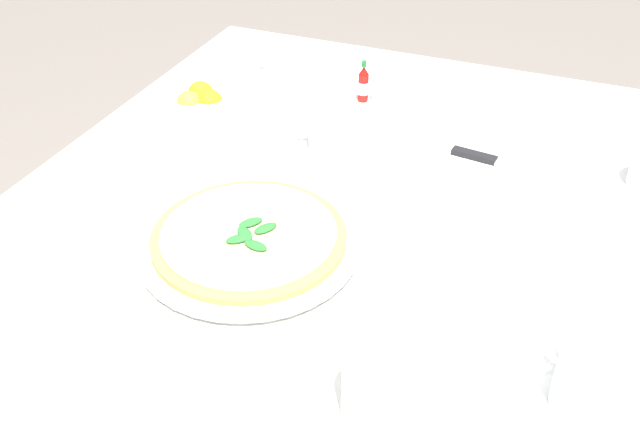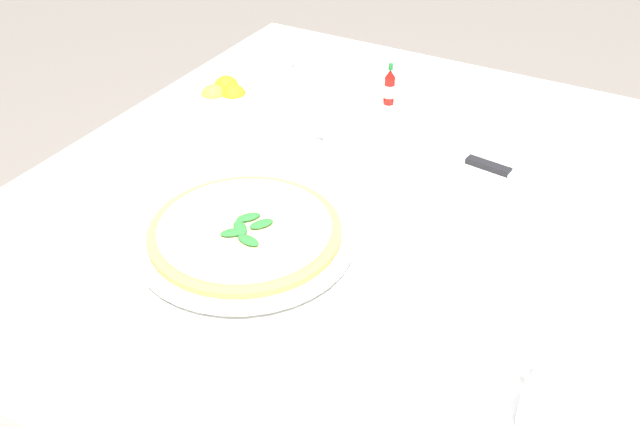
{
  "view_description": "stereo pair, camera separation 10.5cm",
  "coord_description": "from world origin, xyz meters",
  "px_view_note": "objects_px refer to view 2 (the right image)",
  "views": [
    {
      "loc": [
        0.25,
        -0.89,
        1.4
      ],
      "look_at": [
        -0.07,
        -0.09,
        0.78
      ],
      "focal_mm": 40.15,
      "sensor_mm": 36.0,
      "label": 1
    },
    {
      "loc": [
        0.34,
        -0.84,
        1.4
      ],
      "look_at": [
        -0.07,
        -0.09,
        0.78
      ],
      "focal_mm": 40.15,
      "sensor_mm": 36.0,
      "label": 2
    }
  ],
  "objects_px": {
    "pizza_plate": "(246,238)",
    "water_glass_far_left": "(332,389)",
    "pizza": "(245,230)",
    "coffee_cup_left_edge": "(345,139)",
    "salt_shaker": "(405,93)",
    "pepper_shaker": "(374,91)",
    "hot_sauce_bottle": "(389,88)",
    "napkin_folded": "(515,183)",
    "dinner_knife": "(518,176)",
    "citrus_bowl": "(224,100)",
    "coffee_cup_back_corner": "(554,417)",
    "coffee_cup_center_back": "(273,64)"
  },
  "relations": [
    {
      "from": "dinner_knife",
      "to": "pepper_shaker",
      "type": "bearing_deg",
      "value": 160.74
    },
    {
      "from": "pepper_shaker",
      "to": "napkin_folded",
      "type": "bearing_deg",
      "value": -26.54
    },
    {
      "from": "dinner_knife",
      "to": "pepper_shaker",
      "type": "distance_m",
      "value": 0.37
    },
    {
      "from": "coffee_cup_center_back",
      "to": "salt_shaker",
      "type": "xyz_separation_m",
      "value": [
        0.29,
        0.01,
        -0.0
      ]
    },
    {
      "from": "dinner_knife",
      "to": "coffee_cup_center_back",
      "type": "bearing_deg",
      "value": 170.08
    },
    {
      "from": "coffee_cup_back_corner",
      "to": "napkin_folded",
      "type": "height_order",
      "value": "coffee_cup_back_corner"
    },
    {
      "from": "napkin_folded",
      "to": "pepper_shaker",
      "type": "height_order",
      "value": "pepper_shaker"
    },
    {
      "from": "napkin_folded",
      "to": "dinner_knife",
      "type": "relative_size",
      "value": 1.23
    },
    {
      "from": "pizza_plate",
      "to": "salt_shaker",
      "type": "bearing_deg",
      "value": 87.16
    },
    {
      "from": "coffee_cup_left_edge",
      "to": "pizza_plate",
      "type": "bearing_deg",
      "value": -92.26
    },
    {
      "from": "napkin_folded",
      "to": "pepper_shaker",
      "type": "distance_m",
      "value": 0.37
    },
    {
      "from": "pizza_plate",
      "to": "salt_shaker",
      "type": "height_order",
      "value": "salt_shaker"
    },
    {
      "from": "coffee_cup_back_corner",
      "to": "coffee_cup_center_back",
      "type": "relative_size",
      "value": 1.0
    },
    {
      "from": "coffee_cup_center_back",
      "to": "citrus_bowl",
      "type": "bearing_deg",
      "value": -87.62
    },
    {
      "from": "coffee_cup_left_edge",
      "to": "salt_shaker",
      "type": "xyz_separation_m",
      "value": [
        0.01,
        0.22,
        -0.01
      ]
    },
    {
      "from": "citrus_bowl",
      "to": "coffee_cup_back_corner",
      "type": "bearing_deg",
      "value": -30.78
    },
    {
      "from": "coffee_cup_center_back",
      "to": "dinner_knife",
      "type": "xyz_separation_m",
      "value": [
        0.56,
        -0.17,
        -0.0
      ]
    },
    {
      "from": "pizza",
      "to": "pizza_plate",
      "type": "bearing_deg",
      "value": 139.16
    },
    {
      "from": "salt_shaker",
      "to": "pizza",
      "type": "bearing_deg",
      "value": -92.82
    },
    {
      "from": "pizza",
      "to": "coffee_cup_left_edge",
      "type": "xyz_separation_m",
      "value": [
        0.01,
        0.29,
        0.01
      ]
    },
    {
      "from": "pizza_plate",
      "to": "coffee_cup_left_edge",
      "type": "distance_m",
      "value": 0.29
    },
    {
      "from": "napkin_folded",
      "to": "dinner_knife",
      "type": "height_order",
      "value": "dinner_knife"
    },
    {
      "from": "pizza_plate",
      "to": "coffee_cup_back_corner",
      "type": "relative_size",
      "value": 2.43
    },
    {
      "from": "dinner_knife",
      "to": "salt_shaker",
      "type": "relative_size",
      "value": 3.48
    },
    {
      "from": "coffee_cup_back_corner",
      "to": "coffee_cup_center_back",
      "type": "height_order",
      "value": "same"
    },
    {
      "from": "coffee_cup_back_corner",
      "to": "pizza_plate",
      "type": "bearing_deg",
      "value": 166.07
    },
    {
      "from": "pizza",
      "to": "pepper_shaker",
      "type": "xyz_separation_m",
      "value": [
        -0.03,
        0.49,
        0.0
      ]
    },
    {
      "from": "hot_sauce_bottle",
      "to": "pepper_shaker",
      "type": "bearing_deg",
      "value": -160.35
    },
    {
      "from": "dinner_knife",
      "to": "citrus_bowl",
      "type": "relative_size",
      "value": 1.31
    },
    {
      "from": "coffee_cup_left_edge",
      "to": "napkin_folded",
      "type": "relative_size",
      "value": 0.55
    },
    {
      "from": "citrus_bowl",
      "to": "coffee_cup_center_back",
      "type": "bearing_deg",
      "value": 92.38
    },
    {
      "from": "pizza",
      "to": "water_glass_far_left",
      "type": "height_order",
      "value": "water_glass_far_left"
    },
    {
      "from": "coffee_cup_center_back",
      "to": "napkin_folded",
      "type": "height_order",
      "value": "coffee_cup_center_back"
    },
    {
      "from": "coffee_cup_back_corner",
      "to": "salt_shaker",
      "type": "bearing_deg",
      "value": 125.12
    },
    {
      "from": "water_glass_far_left",
      "to": "pepper_shaker",
      "type": "bearing_deg",
      "value": 112.0
    },
    {
      "from": "citrus_bowl",
      "to": "water_glass_far_left",
      "type": "bearing_deg",
      "value": -45.9
    },
    {
      "from": "hot_sauce_bottle",
      "to": "pepper_shaker",
      "type": "distance_m",
      "value": 0.03
    },
    {
      "from": "pepper_shaker",
      "to": "citrus_bowl",
      "type": "bearing_deg",
      "value": -142.4
    },
    {
      "from": "pizza_plate",
      "to": "hot_sauce_bottle",
      "type": "bearing_deg",
      "value": 90.3
    },
    {
      "from": "coffee_cup_back_corner",
      "to": "hot_sauce_bottle",
      "type": "height_order",
      "value": "hot_sauce_bottle"
    },
    {
      "from": "pizza_plate",
      "to": "water_glass_far_left",
      "type": "relative_size",
      "value": 2.78
    },
    {
      "from": "coffee_cup_left_edge",
      "to": "pepper_shaker",
      "type": "distance_m",
      "value": 0.21
    },
    {
      "from": "coffee_cup_left_edge",
      "to": "citrus_bowl",
      "type": "distance_m",
      "value": 0.27
    },
    {
      "from": "pepper_shaker",
      "to": "coffee_cup_center_back",
      "type": "bearing_deg",
      "value": 177.62
    },
    {
      "from": "coffee_cup_left_edge",
      "to": "pepper_shaker",
      "type": "xyz_separation_m",
      "value": [
        -0.04,
        0.2,
        -0.01
      ]
    },
    {
      "from": "water_glass_far_left",
      "to": "dinner_knife",
      "type": "height_order",
      "value": "water_glass_far_left"
    },
    {
      "from": "pizza_plate",
      "to": "napkin_folded",
      "type": "relative_size",
      "value": 1.31
    },
    {
      "from": "salt_shaker",
      "to": "coffee_cup_left_edge",
      "type": "bearing_deg",
      "value": -93.59
    },
    {
      "from": "pepper_shaker",
      "to": "hot_sauce_bottle",
      "type": "bearing_deg",
      "value": 19.65
    },
    {
      "from": "napkin_folded",
      "to": "pepper_shaker",
      "type": "relative_size",
      "value": 4.29
    }
  ]
}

